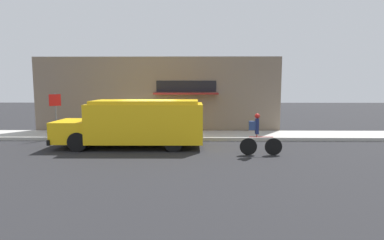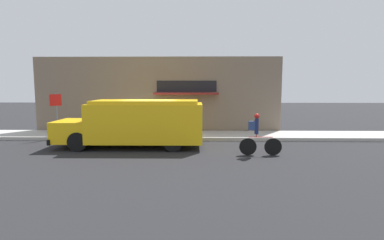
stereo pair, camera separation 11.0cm
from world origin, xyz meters
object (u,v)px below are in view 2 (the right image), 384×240
at_px(school_bus, 137,123).
at_px(cyclist, 258,136).
at_px(stop_sign_post, 56,107).
at_px(trash_bin, 187,124).

xyz_separation_m(school_bus, cyclist, (5.16, -1.52, -0.32)).
height_order(stop_sign_post, trash_bin, stop_sign_post).
bearing_deg(cyclist, stop_sign_post, 160.30).
height_order(school_bus, stop_sign_post, stop_sign_post).
relative_size(school_bus, stop_sign_post, 2.98).
distance_m(school_bus, stop_sign_post, 5.12).
bearing_deg(school_bus, cyclist, -16.80).
bearing_deg(trash_bin, cyclist, -58.73).
xyz_separation_m(stop_sign_post, trash_bin, (6.78, 1.39, -1.04)).
relative_size(stop_sign_post, trash_bin, 2.49).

